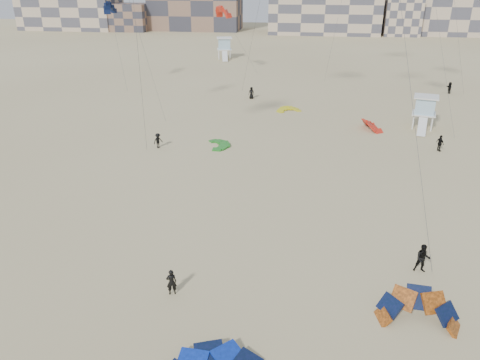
# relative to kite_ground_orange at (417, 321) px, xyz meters

# --- Properties ---
(ground) EXTENTS (320.00, 320.00, 0.00)m
(ground) POSITION_rel_kite_ground_orange_xyz_m (-12.58, -1.36, 0.00)
(ground) COLOR #CEBF8A
(ground) RESTS_ON ground
(kite_ground_orange) EXTENTS (4.58, 4.55, 4.23)m
(kite_ground_orange) POSITION_rel_kite_ground_orange_xyz_m (0.00, 0.00, 0.00)
(kite_ground_orange) COLOR orange
(kite_ground_orange) RESTS_ON ground
(kite_ground_green) EXTENTS (4.14, 4.01, 0.59)m
(kite_ground_green) POSITION_rel_kite_ground_orange_xyz_m (-15.35, 25.35, 0.00)
(kite_ground_green) COLOR #2D9126
(kite_ground_green) RESTS_ON ground
(kite_ground_red_far) EXTENTS (4.26, 4.15, 3.31)m
(kite_ground_red_far) POSITION_rel_kite_ground_orange_xyz_m (1.37, 33.56, 0.00)
(kite_ground_red_far) COLOR red
(kite_ground_red_far) RESTS_ON ground
(kite_ground_yellow) EXTENTS (4.09, 4.19, 1.43)m
(kite_ground_yellow) POSITION_rel_kite_ground_orange_xyz_m (-8.66, 40.04, 0.00)
(kite_ground_yellow) COLOR gold
(kite_ground_yellow) RESTS_ON ground
(kitesurfer_main) EXTENTS (0.68, 0.56, 1.61)m
(kitesurfer_main) POSITION_rel_kite_ground_orange_xyz_m (-13.39, 0.39, 0.80)
(kitesurfer_main) COLOR black
(kitesurfer_main) RESTS_ON ground
(kitesurfer_b) EXTENTS (0.94, 0.75, 1.87)m
(kitesurfer_b) POSITION_rel_kite_ground_orange_xyz_m (1.13, 4.68, 0.93)
(kitesurfer_b) COLOR black
(kitesurfer_b) RESTS_ON ground
(kitesurfer_c) EXTENTS (1.12, 1.16, 1.58)m
(kitesurfer_c) POSITION_rel_kite_ground_orange_xyz_m (-21.46, 23.79, 0.79)
(kitesurfer_c) COLOR black
(kitesurfer_c) RESTS_ON ground
(kitesurfer_d) EXTENTS (0.83, 1.08, 1.70)m
(kitesurfer_d) POSITION_rel_kite_ground_orange_xyz_m (7.36, 26.94, 0.85)
(kitesurfer_d) COLOR black
(kitesurfer_d) RESTS_ON ground
(kitesurfer_e) EXTENTS (0.85, 0.57, 1.69)m
(kitesurfer_e) POSITION_rel_kite_ground_orange_xyz_m (-14.35, 45.89, 0.85)
(kitesurfer_e) COLOR black
(kitesurfer_e) RESTS_ON ground
(kitesurfer_f) EXTENTS (0.66, 1.65, 1.74)m
(kitesurfer_f) POSITION_rel_kite_ground_orange_xyz_m (14.92, 53.31, 0.87)
(kitesurfer_f) COLOR black
(kitesurfer_f) RESTS_ON ground
(kite_fly_navy) EXTENTS (5.72, 8.02, 11.94)m
(kite_fly_navy) POSITION_rel_kite_ground_orange_xyz_m (-36.26, 50.00, 11.81)
(kite_fly_navy) COLOR #0F1543
(kite_fly_navy) RESTS_ON ground
(kite_fly_red) EXTENTS (9.11, 5.41, 11.18)m
(kite_fly_red) POSITION_rel_kite_ground_orange_xyz_m (-21.31, 62.29, 10.49)
(kite_fly_red) COLOR red
(kite_fly_red) RESTS_ON ground
(lifeguard_tower_near) EXTENTS (3.22, 5.49, 3.79)m
(lifeguard_tower_near) POSITION_rel_kite_ground_orange_xyz_m (7.29, 34.89, 1.88)
(lifeguard_tower_near) COLOR white
(lifeguard_tower_near) RESTS_ON ground
(lifeguard_tower_far) EXTENTS (3.66, 6.29, 4.36)m
(lifeguard_tower_far) POSITION_rel_kite_ground_orange_xyz_m (-24.15, 79.18, 2.16)
(lifeguard_tower_far) COLOR white
(lifeguard_tower_far) RESTS_ON ground
(condo_west_a) EXTENTS (30.00, 15.00, 14.00)m
(condo_west_a) POSITION_rel_kite_ground_orange_xyz_m (-82.58, 128.64, 7.00)
(condo_west_a) COLOR #C9B193
(condo_west_a) RESTS_ON ground
(condo_west_b) EXTENTS (28.00, 14.00, 18.00)m
(condo_west_b) POSITION_rel_kite_ground_orange_xyz_m (-42.58, 132.64, 9.00)
(condo_west_b) COLOR #82614E
(condo_west_b) RESTS_ON ground
(condo_mid) EXTENTS (32.00, 16.00, 12.00)m
(condo_mid) POSITION_rel_kite_ground_orange_xyz_m (-2.58, 128.64, 6.00)
(condo_mid) COLOR #C9B193
(condo_mid) RESTS_ON ground
(condo_east) EXTENTS (26.00, 14.00, 16.00)m
(condo_east) POSITION_rel_kite_ground_orange_xyz_m (37.42, 130.64, 8.00)
(condo_east) COLOR #C9B193
(condo_east) RESTS_ON ground
(condo_fill_left) EXTENTS (12.00, 10.00, 8.00)m
(condo_fill_left) POSITION_rel_kite_ground_orange_xyz_m (-62.58, 126.64, 4.00)
(condo_fill_left) COLOR #82614E
(condo_fill_left) RESTS_ON ground
(condo_fill_right) EXTENTS (10.00, 10.00, 10.00)m
(condo_fill_right) POSITION_rel_kite_ground_orange_xyz_m (19.42, 126.64, 5.00)
(condo_fill_right) COLOR #C9B193
(condo_fill_right) RESTS_ON ground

